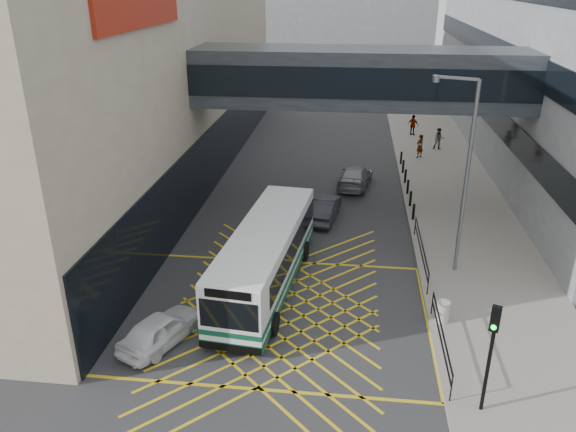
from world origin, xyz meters
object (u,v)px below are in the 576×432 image
(car_white, at_px, (161,329))
(street_lamp, at_px, (463,167))
(traffic_light, at_px, (492,344))
(pedestrian_c, at_px, (413,125))
(pedestrian_a, at_px, (420,146))
(bus, at_px, (266,255))
(litter_bin, at_px, (443,311))
(pedestrian_b, at_px, (439,139))
(car_silver, at_px, (355,176))
(car_dark, at_px, (324,208))

(car_white, height_order, street_lamp, street_lamp)
(traffic_light, height_order, pedestrian_c, traffic_light)
(street_lamp, xyz_separation_m, pedestrian_a, (0.23, 17.33, -4.06))
(bus, height_order, litter_bin, bus)
(litter_bin, xyz_separation_m, pedestrian_a, (1.20, 21.72, 0.42))
(litter_bin, xyz_separation_m, pedestrian_b, (2.86, 23.99, 0.39))
(pedestrian_b, bearing_deg, bus, -113.75)
(litter_bin, bearing_deg, street_lamp, 77.63)
(car_silver, height_order, pedestrian_c, pedestrian_c)
(traffic_light, relative_size, litter_bin, 4.40)
(car_white, relative_size, pedestrian_c, 2.31)
(traffic_light, bearing_deg, car_white, -170.06)
(bus, height_order, pedestrian_b, bus)
(traffic_light, distance_m, pedestrian_b, 29.01)
(litter_bin, xyz_separation_m, pedestrian_c, (1.26, 28.12, 0.41))
(pedestrian_a, xyz_separation_m, pedestrian_b, (1.67, 2.27, -0.03))
(car_dark, xyz_separation_m, pedestrian_a, (6.37, 11.94, 0.36))
(car_white, bearing_deg, pedestrian_b, -92.31)
(car_silver, bearing_deg, car_dark, 81.85)
(car_white, bearing_deg, pedestrian_a, -91.32)
(pedestrian_b, bearing_deg, car_dark, -118.51)
(bus, xyz_separation_m, pedestrian_c, (8.47, 26.00, -0.53))
(bus, xyz_separation_m, car_dark, (2.04, 7.66, -0.88))
(car_white, relative_size, street_lamp, 0.45)
(car_dark, relative_size, traffic_light, 1.10)
(litter_bin, relative_size, pedestrian_a, 0.51)
(car_dark, distance_m, pedestrian_c, 19.44)
(street_lamp, bearing_deg, pedestrian_c, 109.09)
(street_lamp, bearing_deg, car_white, -129.34)
(car_silver, bearing_deg, bus, 82.92)
(car_white, height_order, car_silver, car_silver)
(litter_bin, distance_m, pedestrian_c, 28.15)
(car_silver, distance_m, traffic_light, 20.78)
(pedestrian_b, bearing_deg, car_silver, -125.49)
(street_lamp, bearing_deg, pedestrian_b, 104.27)
(car_white, xyz_separation_m, pedestrian_a, (11.63, 24.13, 0.39))
(car_silver, relative_size, pedestrian_c, 2.62)
(car_dark, distance_m, pedestrian_b, 16.33)
(litter_bin, bearing_deg, pedestrian_b, 83.19)
(pedestrian_b, relative_size, pedestrian_c, 0.98)
(bus, bearing_deg, car_white, -119.64)
(car_silver, bearing_deg, traffic_light, 109.78)
(litter_bin, distance_m, pedestrian_b, 24.16)
(bus, bearing_deg, car_silver, 80.04)
(car_dark, relative_size, pedestrian_b, 2.53)
(traffic_light, xyz_separation_m, street_lamp, (0.43, 9.27, 2.42))
(bus, distance_m, pedestrian_b, 24.08)
(traffic_light, distance_m, pedestrian_a, 26.66)
(car_silver, bearing_deg, litter_bin, 111.32)
(bus, bearing_deg, street_lamp, 21.24)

